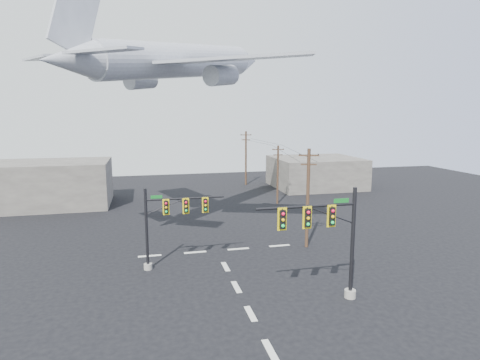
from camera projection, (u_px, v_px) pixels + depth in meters
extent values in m
plane|color=black|center=(251.00, 314.00, 25.03)|extent=(120.00, 120.00, 0.00)
cube|color=beige|center=(270.00, 350.00, 21.19)|extent=(0.40, 2.00, 0.01)
cube|color=beige|center=(251.00, 314.00, 25.03)|extent=(0.40, 2.00, 0.01)
cube|color=beige|center=(236.00, 287.00, 28.87)|extent=(0.40, 2.00, 0.01)
cube|color=beige|center=(226.00, 267.00, 32.70)|extent=(0.40, 2.00, 0.01)
cube|color=beige|center=(150.00, 256.00, 35.18)|extent=(2.00, 0.40, 0.01)
cube|color=beige|center=(195.00, 252.00, 36.09)|extent=(2.00, 0.40, 0.01)
cube|color=beige|center=(238.00, 249.00, 37.00)|extent=(2.00, 0.40, 0.01)
cube|color=beige|center=(279.00, 246.00, 37.91)|extent=(2.00, 0.40, 0.01)
cylinder|color=gray|center=(350.00, 294.00, 27.19)|extent=(0.76, 0.76, 0.54)
cylinder|color=black|center=(352.00, 244.00, 26.61)|extent=(0.26, 0.26, 7.62)
cylinder|color=black|center=(307.00, 206.00, 25.40)|extent=(6.69, 0.17, 0.17)
cylinder|color=black|center=(330.00, 215.00, 25.89)|extent=(3.59, 0.09, 0.09)
cube|color=black|center=(332.00, 216.00, 25.74)|extent=(0.37, 0.33, 1.20)
cube|color=#DCC10C|center=(331.00, 216.00, 25.76)|extent=(0.60, 0.04, 1.47)
sphere|color=red|center=(333.00, 211.00, 25.50)|extent=(0.22, 0.22, 0.22)
sphere|color=#DC9C0B|center=(333.00, 217.00, 25.56)|extent=(0.22, 0.22, 0.22)
sphere|color=#0BB747|center=(333.00, 223.00, 25.63)|extent=(0.22, 0.22, 0.22)
cube|color=black|center=(307.00, 218.00, 25.36)|extent=(0.37, 0.33, 1.20)
cube|color=#DCC10C|center=(307.00, 218.00, 25.38)|extent=(0.60, 0.04, 1.47)
sphere|color=red|center=(309.00, 212.00, 25.12)|extent=(0.22, 0.22, 0.22)
sphere|color=#DC9C0B|center=(308.00, 218.00, 25.18)|extent=(0.22, 0.22, 0.22)
sphere|color=#0BB747|center=(308.00, 224.00, 25.25)|extent=(0.22, 0.22, 0.22)
cube|color=black|center=(282.00, 219.00, 24.98)|extent=(0.37, 0.33, 1.20)
cube|color=#DCC10C|center=(282.00, 219.00, 25.00)|extent=(0.60, 0.04, 1.47)
sphere|color=red|center=(283.00, 214.00, 24.74)|extent=(0.22, 0.22, 0.22)
sphere|color=#DC9C0B|center=(283.00, 220.00, 24.80)|extent=(0.22, 0.22, 0.22)
sphere|color=#0BB747|center=(283.00, 226.00, 24.86)|extent=(0.22, 0.22, 0.22)
cube|color=#0E621D|center=(341.00, 201.00, 25.84)|extent=(1.03, 0.04, 0.28)
cylinder|color=gray|center=(148.00, 266.00, 32.13)|extent=(0.66, 0.66, 0.47)
cylinder|color=black|center=(147.00, 229.00, 31.63)|extent=(0.23, 0.23, 6.62)
cylinder|color=black|center=(186.00, 198.00, 31.95)|extent=(6.24, 0.15, 0.15)
cylinder|color=black|center=(166.00, 206.00, 31.69)|extent=(3.32, 0.08, 0.08)
cube|color=black|center=(166.00, 207.00, 31.56)|extent=(0.32, 0.28, 1.04)
cube|color=#DCC10C|center=(166.00, 207.00, 31.58)|extent=(0.52, 0.04, 1.28)
sphere|color=red|center=(166.00, 203.00, 31.35)|extent=(0.19, 0.19, 0.19)
sphere|color=#DC9C0B|center=(166.00, 208.00, 31.41)|extent=(0.19, 0.19, 0.19)
sphere|color=#0BB747|center=(166.00, 212.00, 31.46)|extent=(0.19, 0.19, 0.19)
cube|color=black|center=(186.00, 206.00, 31.91)|extent=(0.32, 0.28, 1.04)
cube|color=#DCC10C|center=(186.00, 206.00, 31.93)|extent=(0.52, 0.04, 1.28)
sphere|color=red|center=(186.00, 202.00, 31.71)|extent=(0.19, 0.19, 0.19)
sphere|color=#DC9C0B|center=(186.00, 206.00, 31.76)|extent=(0.19, 0.19, 0.19)
sphere|color=#0BB747|center=(186.00, 211.00, 31.81)|extent=(0.19, 0.19, 0.19)
cube|color=black|center=(205.00, 205.00, 32.27)|extent=(0.32, 0.28, 1.04)
cube|color=#DCC10C|center=(205.00, 205.00, 32.29)|extent=(0.52, 0.04, 1.28)
sphere|color=red|center=(206.00, 201.00, 32.06)|extent=(0.19, 0.19, 0.19)
sphere|color=#DC9C0B|center=(206.00, 205.00, 32.11)|extent=(0.19, 0.19, 0.19)
sphere|color=#0BB747|center=(206.00, 209.00, 32.17)|extent=(0.19, 0.19, 0.19)
cube|color=#0E621D|center=(156.00, 197.00, 31.34)|extent=(0.90, 0.04, 0.25)
cylinder|color=#41281C|center=(308.00, 199.00, 36.85)|extent=(0.31, 0.31, 9.23)
cube|color=#41281C|center=(309.00, 155.00, 36.20)|extent=(1.78, 0.75, 0.12)
cube|color=#41281C|center=(309.00, 164.00, 36.33)|extent=(1.39, 0.61, 0.12)
cylinder|color=black|center=(300.00, 154.00, 36.28)|extent=(0.10, 0.10, 0.12)
cylinder|color=black|center=(309.00, 154.00, 36.18)|extent=(0.10, 0.10, 0.12)
cylinder|color=black|center=(318.00, 154.00, 36.08)|extent=(0.10, 0.10, 0.12)
cylinder|color=#41281C|center=(278.00, 175.00, 55.01)|extent=(0.27, 0.27, 8.07)
cube|color=#41281C|center=(278.00, 150.00, 54.44)|extent=(1.64, 0.23, 0.11)
cube|color=#41281C|center=(278.00, 155.00, 54.56)|extent=(1.27, 0.20, 0.11)
cylinder|color=black|center=(273.00, 149.00, 54.31)|extent=(0.09, 0.09, 0.11)
cylinder|color=black|center=(278.00, 149.00, 54.43)|extent=(0.09, 0.09, 0.11)
cylinder|color=black|center=(283.00, 149.00, 54.54)|extent=(0.09, 0.09, 0.11)
cylinder|color=#41281C|center=(246.00, 158.00, 69.70)|extent=(0.32, 0.32, 9.36)
cube|color=#41281C|center=(246.00, 135.00, 69.04)|extent=(1.90, 0.52, 0.13)
cube|color=#41281C|center=(246.00, 140.00, 69.18)|extent=(1.48, 0.43, 0.13)
cylinder|color=black|center=(241.00, 134.00, 69.00)|extent=(0.11, 0.11, 0.13)
cylinder|color=black|center=(246.00, 134.00, 69.02)|extent=(0.11, 0.11, 0.13)
cylinder|color=black|center=(251.00, 134.00, 69.04)|extent=(0.11, 0.11, 0.13)
cylinder|color=black|center=(284.00, 152.00, 45.15)|extent=(3.32, 18.07, 0.03)
cylinder|color=black|center=(255.00, 142.00, 61.57)|extent=(0.75, 15.55, 0.03)
cylinder|color=black|center=(297.00, 152.00, 45.50)|extent=(3.13, 18.07, 0.03)
cylinder|color=black|center=(265.00, 142.00, 61.93)|extent=(0.50, 15.55, 0.03)
cylinder|color=#ABAFB7|center=(181.00, 61.00, 39.25)|extent=(17.12, 16.97, 5.38)
cone|color=#ABAFB7|center=(247.00, 61.00, 49.51)|extent=(5.78, 5.77, 3.73)
cone|color=#ABAFB7|center=(68.00, 60.00, 28.99)|extent=(5.53, 5.51, 3.40)
cube|color=#ABAFB7|center=(118.00, 68.00, 41.98)|extent=(8.80, 14.06, 0.73)
cube|color=#ABAFB7|center=(236.00, 58.00, 34.34)|extent=(14.06, 8.94, 0.73)
cylinder|color=#ABAFB7|center=(141.00, 80.00, 41.86)|extent=(3.74, 3.73, 2.17)
cylinder|color=#ABAFB7|center=(221.00, 75.00, 36.52)|extent=(3.74, 3.73, 2.17)
cube|color=#ABAFB7|center=(75.00, 16.00, 29.16)|extent=(3.57, 3.53, 5.90)
cube|color=#ABAFB7|center=(47.00, 58.00, 31.06)|extent=(4.49, 5.56, 0.42)
cube|color=#ABAFB7|center=(104.00, 51.00, 27.64)|extent=(5.55, 4.53, 0.42)
cube|color=slate|center=(39.00, 184.00, 53.58)|extent=(18.00, 10.00, 6.00)
cube|color=slate|center=(316.00, 172.00, 68.02)|extent=(14.00, 12.00, 5.00)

